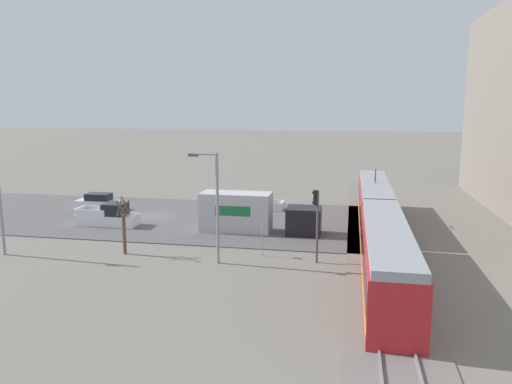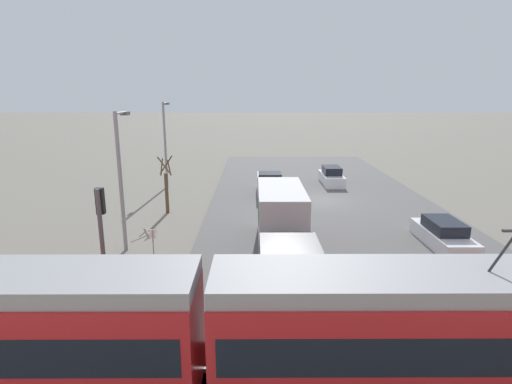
{
  "view_description": "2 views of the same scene",
  "coord_description": "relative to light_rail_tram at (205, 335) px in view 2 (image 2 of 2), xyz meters",
  "views": [
    {
      "loc": [
        42.24,
        18.24,
        10.21
      ],
      "look_at": [
        2.55,
        10.62,
        3.13
      ],
      "focal_mm": 35.0,
      "sensor_mm": 36.0,
      "label": 1
    },
    {
      "loc": [
        5.13,
        29.79,
        8.02
      ],
      "look_at": [
        5.04,
        10.84,
        3.4
      ],
      "focal_mm": 28.0,
      "sensor_mm": 36.0,
      "label": 2
    }
  ],
  "objects": [
    {
      "name": "ground_plane",
      "position": [
        -6.45,
        -20.35,
        -1.79
      ],
      "size": [
        320.0,
        320.0,
        0.0
      ],
      "primitive_type": "plane",
      "color": "slate"
    },
    {
      "name": "road_surface",
      "position": [
        -6.45,
        -20.35,
        -1.75
      ],
      "size": [
        16.89,
        45.06,
        0.08
      ],
      "color": "#565454",
      "rests_on": "ground"
    },
    {
      "name": "light_rail_tram",
      "position": [
        0.0,
        0.0,
        0.0
      ],
      "size": [
        32.02,
        2.58,
        4.66
      ],
      "color": "#B21E23",
      "rests_on": "ground"
    },
    {
      "name": "box_truck",
      "position": [
        -2.75,
        -9.81,
        -0.26
      ],
      "size": [
        2.43,
        9.69,
        3.14
      ],
      "color": "black",
      "rests_on": "ground"
    },
    {
      "name": "pickup_truck",
      "position": [
        -2.56,
        -22.25,
        -0.98
      ],
      "size": [
        1.95,
        5.23,
        1.93
      ],
      "color": "silver",
      "rests_on": "ground"
    },
    {
      "name": "sedan_car_0",
      "position": [
        -8.39,
        -26.29,
        -1.05
      ],
      "size": [
        1.73,
        4.44,
        1.6
      ],
      "rotation": [
        0.0,
        0.0,
        3.14
      ],
      "color": "silver",
      "rests_on": "ground"
    },
    {
      "name": "sedan_car_1",
      "position": [
        -11.51,
        -10.83,
        -1.12
      ],
      "size": [
        1.79,
        4.77,
        1.44
      ],
      "color": "silver",
      "rests_on": "ground"
    },
    {
      "name": "traffic_light_pole",
      "position": [
        4.17,
        -4.2,
        1.35
      ],
      "size": [
        0.28,
        0.47,
        4.82
      ],
      "color": "#47474C",
      "rests_on": "ground"
    },
    {
      "name": "street_tree",
      "position": [
        4.73,
        -17.34,
        0.03
      ],
      "size": [
        0.96,
        0.8,
        4.01
      ],
      "color": "brown",
      "rests_on": "ground"
    },
    {
      "name": "street_lamp_near_crossing",
      "position": [
        5.49,
        -10.67,
        2.44
      ],
      "size": [
        0.36,
        1.95,
        7.25
      ],
      "color": "gray",
      "rests_on": "ground"
    },
    {
      "name": "street_lamp_mid_block",
      "position": [
        6.47,
        -25.65,
        2.54
      ],
      "size": [
        0.36,
        1.95,
        7.44
      ],
      "color": "gray",
      "rests_on": "ground"
    },
    {
      "name": "no_parking_sign",
      "position": [
        3.36,
        -7.91,
        -0.54
      ],
      "size": [
        0.32,
        0.08,
        2.03
      ],
      "color": "gray",
      "rests_on": "ground"
    }
  ]
}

